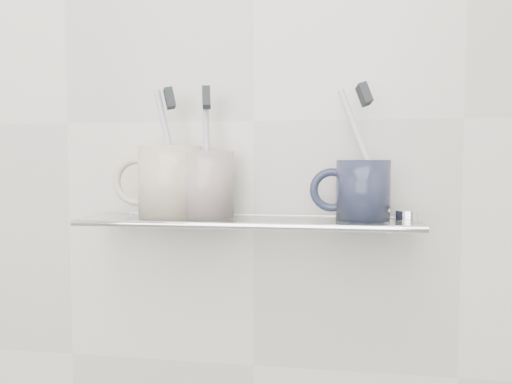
% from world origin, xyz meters
% --- Properties ---
extents(wall_back, '(2.50, 0.00, 2.50)m').
position_xyz_m(wall_back, '(0.00, 1.10, 1.25)').
color(wall_back, beige).
rests_on(wall_back, ground).
extents(shelf_glass, '(0.50, 0.12, 0.01)m').
position_xyz_m(shelf_glass, '(0.00, 1.04, 1.10)').
color(shelf_glass, silver).
rests_on(shelf_glass, wall_back).
extents(shelf_rail, '(0.50, 0.01, 0.01)m').
position_xyz_m(shelf_rail, '(0.00, 0.98, 1.10)').
color(shelf_rail, silver).
rests_on(shelf_rail, shelf_glass).
extents(bracket_left, '(0.02, 0.03, 0.02)m').
position_xyz_m(bracket_left, '(-0.21, 1.09, 1.09)').
color(bracket_left, silver).
rests_on(bracket_left, wall_back).
extents(bracket_right, '(0.02, 0.03, 0.02)m').
position_xyz_m(bracket_right, '(0.21, 1.09, 1.09)').
color(bracket_right, silver).
rests_on(bracket_right, wall_back).
extents(mug_left, '(0.12, 0.12, 0.11)m').
position_xyz_m(mug_left, '(-0.12, 1.04, 1.15)').
color(mug_left, beige).
rests_on(mug_left, shelf_glass).
extents(mug_left_handle, '(0.08, 0.01, 0.08)m').
position_xyz_m(mug_left_handle, '(-0.17, 1.04, 1.15)').
color(mug_left_handle, beige).
rests_on(mug_left_handle, mug_left).
extents(toothbrush_left, '(0.06, 0.02, 0.19)m').
position_xyz_m(toothbrush_left, '(-0.12, 1.04, 1.20)').
color(toothbrush_left, '#A9AEBC').
rests_on(toothbrush_left, mug_left).
extents(bristles_left, '(0.03, 0.03, 0.03)m').
position_xyz_m(bristles_left, '(-0.12, 1.04, 1.28)').
color(bristles_left, '#232629').
rests_on(bristles_left, toothbrush_left).
extents(mug_center, '(0.10, 0.10, 0.10)m').
position_xyz_m(mug_center, '(-0.06, 1.04, 1.15)').
color(mug_center, silver).
rests_on(mug_center, shelf_glass).
extents(mug_center_handle, '(0.07, 0.01, 0.07)m').
position_xyz_m(mug_center_handle, '(-0.11, 1.04, 1.15)').
color(mug_center_handle, silver).
rests_on(mug_center_handle, mug_center).
extents(toothbrush_center, '(0.03, 0.05, 0.19)m').
position_xyz_m(toothbrush_center, '(-0.06, 1.04, 1.20)').
color(toothbrush_center, '#A3A1B6').
rests_on(toothbrush_center, mug_center).
extents(bristles_center, '(0.02, 0.03, 0.03)m').
position_xyz_m(bristles_center, '(-0.06, 1.04, 1.28)').
color(bristles_center, '#232629').
rests_on(bristles_center, toothbrush_center).
extents(mug_right, '(0.08, 0.08, 0.09)m').
position_xyz_m(mug_right, '(0.17, 1.04, 1.14)').
color(mug_right, '#1C2439').
rests_on(mug_right, shelf_glass).
extents(mug_right_handle, '(0.06, 0.01, 0.06)m').
position_xyz_m(mug_right_handle, '(0.12, 1.04, 1.14)').
color(mug_right_handle, '#1C2439').
rests_on(mug_right_handle, mug_right).
extents(toothbrush_right, '(0.08, 0.04, 0.18)m').
position_xyz_m(toothbrush_right, '(0.17, 1.04, 1.20)').
color(toothbrush_right, beige).
rests_on(toothbrush_right, mug_right).
extents(bristles_right, '(0.03, 0.03, 0.04)m').
position_xyz_m(bristles_right, '(0.17, 1.04, 1.28)').
color(bristles_right, '#232629').
rests_on(bristles_right, toothbrush_right).
extents(chrome_cap, '(0.04, 0.04, 0.02)m').
position_xyz_m(chrome_cap, '(0.23, 1.04, 1.11)').
color(chrome_cap, silver).
rests_on(chrome_cap, shelf_glass).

